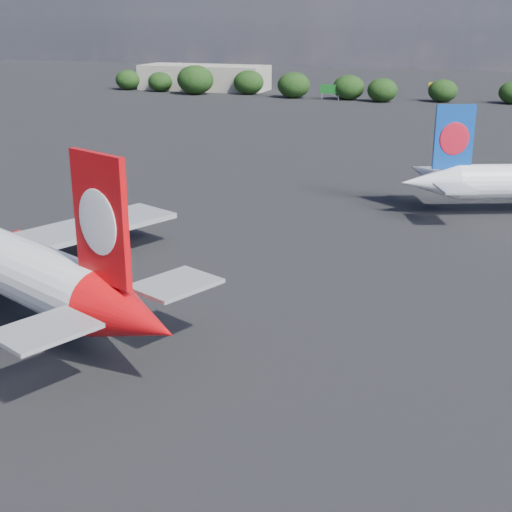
% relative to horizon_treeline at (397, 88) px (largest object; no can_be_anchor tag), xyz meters
% --- Properties ---
extents(ground, '(500.00, 500.00, 0.00)m').
position_rel_horizon_treeline_xyz_m(ground, '(-0.66, -120.40, -3.75)').
color(ground, black).
rests_on(ground, ground).
extents(terminal_building, '(42.00, 16.00, 8.00)m').
position_rel_horizon_treeline_xyz_m(terminal_building, '(-65.66, 11.60, 0.25)').
color(terminal_building, gray).
rests_on(terminal_building, ground).
extents(highway_sign, '(6.00, 0.30, 4.50)m').
position_rel_horizon_treeline_xyz_m(highway_sign, '(-18.66, -4.40, -0.62)').
color(highway_sign, '#13631D').
rests_on(highway_sign, ground).
extents(billboard_yellow, '(5.00, 0.30, 5.50)m').
position_rel_horizon_treeline_xyz_m(billboard_yellow, '(11.34, 1.60, 0.12)').
color(billboard_yellow, yellow).
rests_on(billboard_yellow, ground).
extents(horizon_treeline, '(204.86, 16.23, 9.18)m').
position_rel_horizon_treeline_xyz_m(horizon_treeline, '(0.00, 0.00, 0.00)').
color(horizon_treeline, black).
rests_on(horizon_treeline, ground).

